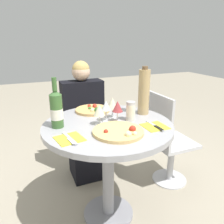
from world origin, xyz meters
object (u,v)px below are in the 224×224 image
at_px(chair_behind_diner, 82,129).
at_px(wine_bottle, 56,109).
at_px(chair_empty_side, 167,142).
at_px(tall_carafe, 144,92).
at_px(dining_table, 108,142).
at_px(seated_diner, 85,127).
at_px(pizza_large, 119,131).

xyz_separation_m(chair_behind_diner, wine_bottle, (-0.34, -0.72, 0.47)).
bearing_deg(chair_empty_side, wine_bottle, -82.93).
bearing_deg(wine_bottle, tall_carafe, 2.01).
xyz_separation_m(dining_table, seated_diner, (0.02, 0.65, -0.14)).
bearing_deg(seated_diner, dining_table, 88.68).
bearing_deg(pizza_large, chair_behind_diner, 89.47).
xyz_separation_m(chair_empty_side, pizza_large, (-0.65, -0.37, 0.36)).
bearing_deg(tall_carafe, chair_behind_diner, 114.02).
bearing_deg(chair_empty_side, tall_carafe, -73.35).
bearing_deg(wine_bottle, pizza_large, -36.31).
bearing_deg(wine_bottle, dining_table, -11.66).
relative_size(wine_bottle, tall_carafe, 0.90).
xyz_separation_m(wine_bottle, tall_carafe, (0.65, 0.02, 0.05)).
height_order(seated_diner, chair_empty_side, seated_diner).
bearing_deg(chair_empty_side, seated_diner, -125.86).
relative_size(dining_table, chair_behind_diner, 1.01).
distance_m(chair_behind_diner, pizza_large, 1.03).
xyz_separation_m(chair_behind_diner, chair_empty_side, (0.64, -0.60, 0.00)).
bearing_deg(wine_bottle, seated_diner, 59.88).
distance_m(dining_table, chair_empty_side, 0.72).
height_order(dining_table, pizza_large, pizza_large).
distance_m(seated_diner, chair_empty_side, 0.80).
relative_size(dining_table, wine_bottle, 2.72).
bearing_deg(seated_diner, chair_behind_diner, -90.00).
distance_m(wine_bottle, tall_carafe, 0.65).
bearing_deg(wine_bottle, chair_behind_diner, 64.76).
height_order(chair_behind_diner, pizza_large, chair_behind_diner).
height_order(chair_empty_side, wine_bottle, wine_bottle).
xyz_separation_m(dining_table, wine_bottle, (-0.33, 0.07, 0.26)).
distance_m(chair_behind_diner, tall_carafe, 0.93).
bearing_deg(chair_behind_diner, chair_empty_side, 136.97).
relative_size(chair_behind_diner, pizza_large, 2.78).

